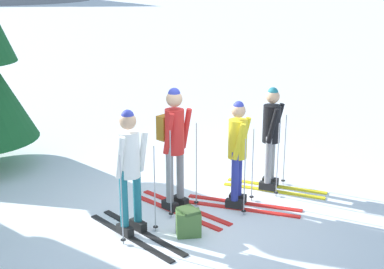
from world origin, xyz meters
name	(u,v)px	position (x,y,z in m)	size (l,w,h in m)	color
ground_plane	(193,212)	(0.00, 0.00, 0.00)	(400.00, 400.00, 0.00)	white
skier_in_white	(130,168)	(-1.06, -0.12, 0.94)	(0.63, 1.79, 1.73)	black
skier_in_red	(174,141)	(-0.17, 0.26, 1.05)	(0.75, 1.79, 1.84)	red
skier_in_yellow	(238,151)	(0.66, -0.18, 0.88)	(1.36, 1.57, 1.63)	red
skier_in_black	(272,135)	(1.53, 0.08, 0.92)	(1.23, 1.52, 1.69)	yellow
backpack_on_snow_front	(188,222)	(-0.45, -0.58, 0.19)	(0.39, 0.35, 0.38)	#4C7238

